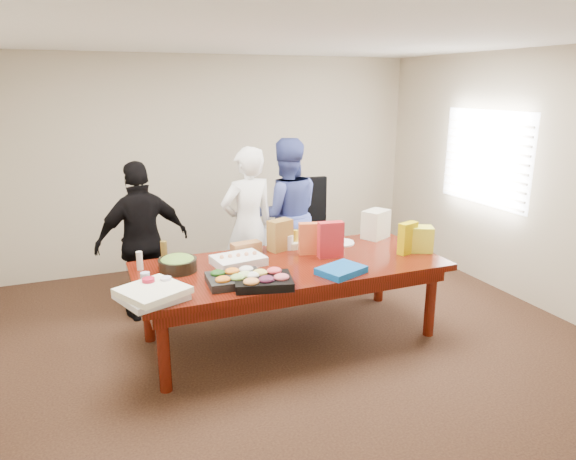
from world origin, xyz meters
name	(u,v)px	position (x,y,z in m)	size (l,w,h in m)	color
floor	(291,338)	(0.00, 0.00, -0.01)	(5.50, 5.00, 0.02)	#47301E
ceiling	(291,36)	(0.00, 0.00, 2.71)	(5.50, 5.00, 0.02)	white
wall_back	(218,162)	(0.00, 2.50, 1.35)	(5.50, 0.04, 2.70)	beige
wall_front	(502,308)	(0.00, -2.50, 1.35)	(5.50, 0.04, 2.70)	beige
wall_right	(526,179)	(2.75, 0.00, 1.35)	(0.04, 5.00, 2.70)	beige
window_panel	(485,158)	(2.72, 0.60, 1.50)	(0.03, 1.40, 1.10)	white
window_blinds	(482,158)	(2.68, 0.60, 1.50)	(0.04, 1.36, 1.00)	beige
conference_table	(291,301)	(0.00, 0.00, 0.38)	(2.80, 1.20, 0.75)	#4C1C0F
office_chair	(315,233)	(0.87, 1.34, 0.59)	(0.60, 0.60, 1.18)	black
person_center	(248,226)	(-0.09, 0.99, 0.86)	(0.63, 0.41, 1.72)	white
person_right	(286,215)	(0.45, 1.24, 0.88)	(0.86, 0.67, 1.76)	#3F4DA0
person_left	(143,241)	(-1.19, 1.02, 0.81)	(0.95, 0.40, 1.62)	black
veggie_tray	(235,280)	(-0.62, -0.29, 0.78)	(0.45, 0.35, 0.07)	black
fruit_tray	(263,282)	(-0.42, -0.42, 0.79)	(0.46, 0.36, 0.07)	black
sheet_cake	(238,260)	(-0.45, 0.15, 0.79)	(0.44, 0.33, 0.08)	white
salad_bowl	(178,265)	(-0.99, 0.19, 0.80)	(0.34, 0.34, 0.11)	black
chip_bag_blue	(341,270)	(0.30, -0.41, 0.78)	(0.39, 0.29, 0.06)	#0B50A3
chip_bag_red	(331,240)	(0.42, 0.02, 0.92)	(0.24, 0.10, 0.34)	red
chip_bag_yellow	(408,238)	(1.16, -0.16, 0.90)	(0.20, 0.08, 0.31)	#D2BC01
chip_bag_orange	(309,239)	(0.27, 0.19, 0.90)	(0.20, 0.09, 0.31)	#CE582B
mayo_jar	(289,242)	(0.14, 0.39, 0.82)	(0.09, 0.09, 0.15)	silver
mustard_bottle	(296,239)	(0.23, 0.43, 0.84)	(0.06, 0.06, 0.18)	yellow
dressing_bottle	(164,251)	(-1.06, 0.51, 0.84)	(0.06, 0.06, 0.19)	brown
ranch_bottle	(140,261)	(-1.30, 0.35, 0.83)	(0.06, 0.06, 0.17)	beige
banana_bunch	(310,241)	(0.41, 0.47, 0.79)	(0.24, 0.14, 0.08)	yellow
bread_loaf	(246,248)	(-0.29, 0.42, 0.81)	(0.29, 0.12, 0.12)	#956136
kraft_bag	(280,235)	(0.06, 0.41, 0.90)	(0.23, 0.13, 0.31)	brown
red_cup	(149,286)	(-1.30, -0.24, 0.82)	(0.10, 0.10, 0.13)	#B0152F
clear_cup_a	(166,285)	(-1.17, -0.25, 0.81)	(0.09, 0.09, 0.12)	white
clear_cup_b	(145,279)	(-1.30, -0.04, 0.80)	(0.08, 0.08, 0.10)	silver
pizza_box_lower	(151,296)	(-1.30, -0.35, 0.78)	(0.44, 0.44, 0.05)	silver
pizza_box_upper	(153,291)	(-1.29, -0.38, 0.83)	(0.44, 0.44, 0.05)	white
plate_a	(342,243)	(0.72, 0.36, 0.76)	(0.26, 0.26, 0.01)	white
plate_b	(343,242)	(0.76, 0.39, 0.76)	(0.21, 0.21, 0.01)	white
dip_bowl_a	(292,245)	(0.19, 0.42, 0.78)	(0.16, 0.16, 0.06)	beige
dip_bowl_b	(244,256)	(-0.36, 0.28, 0.78)	(0.13, 0.13, 0.05)	beige
grocery_bag_white	(376,224)	(1.15, 0.42, 0.90)	(0.28, 0.20, 0.30)	beige
grocery_bag_yellow	(419,239)	(1.30, -0.15, 0.87)	(0.25, 0.17, 0.25)	yellow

